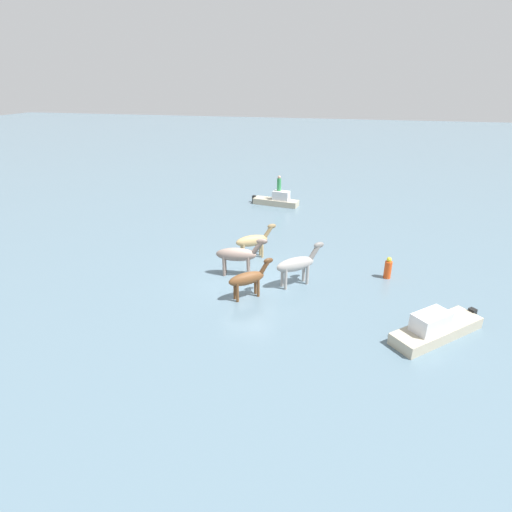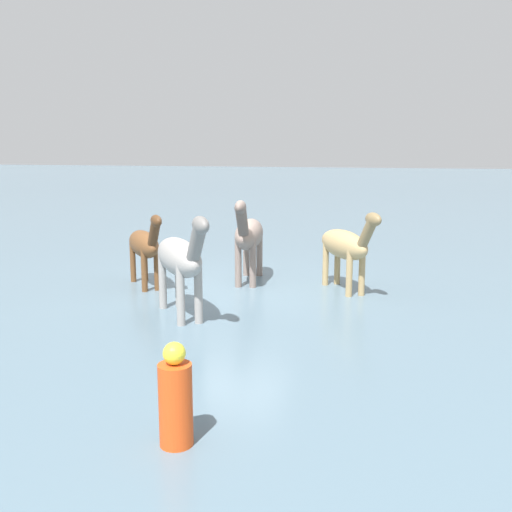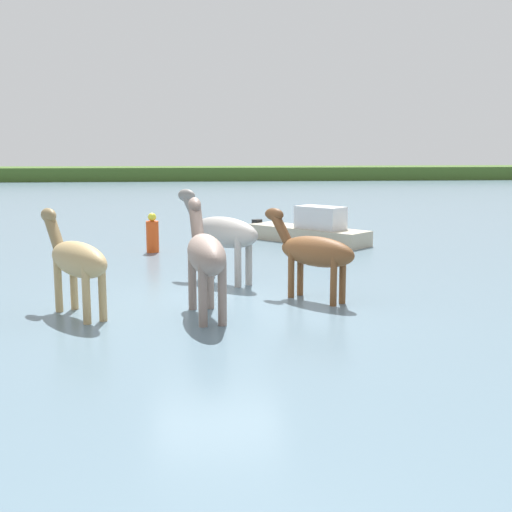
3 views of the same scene
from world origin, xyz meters
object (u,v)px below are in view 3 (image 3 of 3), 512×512
(horse_chestnut_trailing, at_px, (221,232))
(buoy_channel_marker, at_px, (152,235))
(horse_lead, at_px, (76,259))
(boat_dinghy_port, at_px, (310,233))
(horse_rear_stallion, at_px, (313,251))
(horse_mid_herd, at_px, (205,254))

(horse_chestnut_trailing, bearing_deg, buoy_channel_marker, -17.45)
(horse_lead, relative_size, boat_dinghy_port, 0.57)
(horse_lead, bearing_deg, horse_rear_stallion, -114.66)
(horse_rear_stallion, bearing_deg, horse_mid_herd, 75.54)
(horse_lead, xyz_separation_m, boat_dinghy_port, (5.74, 8.72, -0.72))
(horse_rear_stallion, bearing_deg, boat_dinghy_port, -50.56)
(horse_mid_herd, relative_size, boat_dinghy_port, 0.70)
(horse_rear_stallion, xyz_separation_m, horse_chestnut_trailing, (-1.73, 1.98, 0.15))
(horse_rear_stallion, xyz_separation_m, horse_lead, (-4.43, -0.83, 0.06))
(boat_dinghy_port, bearing_deg, horse_chestnut_trailing, -70.31)
(horse_rear_stallion, height_order, horse_lead, horse_lead)
(horse_mid_herd, bearing_deg, horse_chestnut_trailing, -15.99)
(horse_chestnut_trailing, distance_m, boat_dinghy_port, 6.69)
(horse_chestnut_trailing, bearing_deg, boat_dinghy_port, -67.24)
(horse_rear_stallion, xyz_separation_m, boat_dinghy_port, (1.31, 7.88, -0.66))
(horse_mid_herd, height_order, horse_chestnut_trailing, horse_mid_herd)
(buoy_channel_marker, bearing_deg, horse_lead, -97.04)
(horse_rear_stallion, height_order, buoy_channel_marker, horse_rear_stallion)
(horse_chestnut_trailing, relative_size, buoy_channel_marker, 1.98)
(horse_mid_herd, relative_size, buoy_channel_marker, 2.32)
(horse_mid_herd, distance_m, buoy_channel_marker, 7.58)
(horse_lead, xyz_separation_m, buoy_channel_marker, (0.89, 7.18, -0.52))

